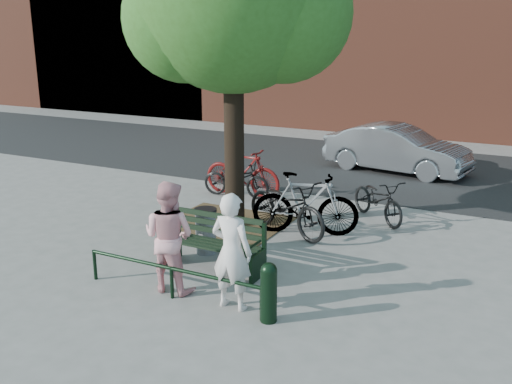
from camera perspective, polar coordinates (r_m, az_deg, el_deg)
The scene contains 16 objects.
ground at distance 9.74m, azimuth -4.27°, elevation -7.72°, with size 90.00×90.00×0.00m, color gray.
dirt_pit at distance 11.98m, azimuth -2.95°, elevation -3.08°, with size 2.40×2.00×0.02m, color brown.
road at distance 17.22m, azimuth 10.47°, elevation 2.52°, with size 40.00×7.00×0.01m, color black.
park_bench at distance 9.62m, azimuth -4.08°, elevation -4.94°, with size 1.74×0.54×0.97m.
guard_railing at distance 8.66m, azimuth -8.45°, elevation -8.03°, with size 3.06×0.06×0.51m.
street_tree at distance 11.22m, azimuth -2.10°, elevation 18.55°, with size 4.20×3.80×6.50m.
person_left at distance 8.12m, azimuth -2.45°, elevation -5.98°, with size 0.63×0.41×1.73m, color silver.
person_right at distance 8.78m, azimuth -8.70°, elevation -4.42°, with size 0.85×0.66×1.74m, color pink.
bollard at distance 7.90m, azimuth 1.28°, elevation -9.79°, with size 0.23×0.23×0.87m.
litter_bin at distance 10.31m, azimuth -5.04°, elevation -3.86°, with size 0.41×0.41×0.83m.
bicycle_a at distance 13.76m, azimuth -1.99°, elevation 1.31°, with size 0.59×1.69×0.89m, color black.
bicycle_b at distance 13.77m, azimuth -1.39°, elevation 2.03°, with size 0.57×2.02×1.21m, color #590D0C.
bicycle_c at distance 11.24m, azimuth 3.06°, elevation -1.42°, with size 0.74×2.12×1.12m, color black.
bicycle_d at distance 11.18m, azimuth 4.96°, elevation -1.18°, with size 0.59×2.08×1.25m, color gray.
bicycle_e at distance 12.29m, azimuth 12.13°, elevation -0.71°, with size 0.61×1.76×0.92m, color black.
parked_car at distance 16.66m, azimuth 13.90°, elevation 4.20°, with size 1.41×4.05×1.33m, color gray.
Camera 1 is at (4.67, -7.62, 3.87)m, focal length 40.00 mm.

